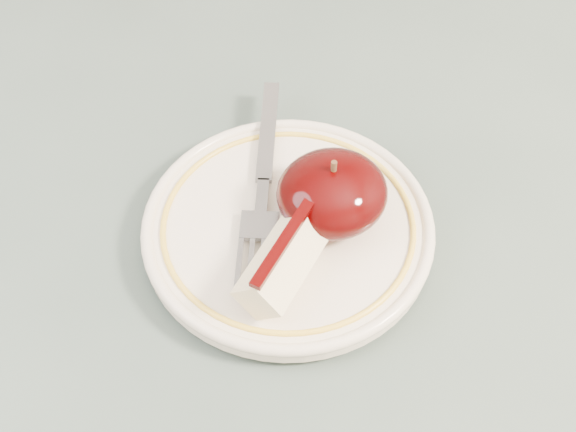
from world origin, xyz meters
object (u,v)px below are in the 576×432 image
object	(u,v)px
apple_half	(332,193)
fork	(263,182)
table	(344,393)
plate	(288,228)

from	to	relation	value
apple_half	fork	xyz separation A→B (m)	(-0.04, 0.04, -0.02)
apple_half	fork	world-z (taller)	apple_half
table	apple_half	world-z (taller)	apple_half
table	plate	bearing A→B (deg)	97.51
fork	table	bearing A→B (deg)	-149.29
apple_half	plate	bearing A→B (deg)	175.17
table	plate	size ratio (longest dim) A/B	4.32
plate	fork	xyz separation A→B (m)	(-0.00, 0.04, 0.01)
plate	apple_half	size ratio (longest dim) A/B	2.67
plate	table	bearing A→B (deg)	-82.49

